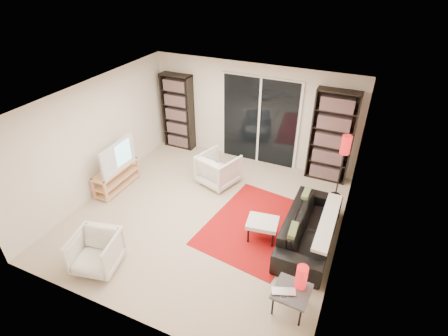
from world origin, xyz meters
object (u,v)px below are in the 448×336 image
Objects in this scene: side_table at (292,292)px; armchair_back at (218,169)px; bookshelf_left at (178,112)px; sofa at (310,228)px; floor_lamp at (345,151)px; bookshelf_right at (332,137)px; armchair_front at (96,252)px; tv_stand at (117,177)px; ottoman at (263,224)px.

armchair_back is at bearing 132.35° from side_table.
bookshelf_left is 0.93× the size of sofa.
floor_lamp is (4.20, -0.62, 0.12)m from bookshelf_left.
side_table is (0.18, -3.75, -0.69)m from bookshelf_right.
bookshelf_right is at bearing 3.19° from sofa.
bookshelf_right is 2.91× the size of armchair_front.
bookshelf_left is 1.65× the size of tv_stand.
armchair_back reaches higher than armchair_front.
side_table is (3.12, 0.49, 0.03)m from armchair_front.
bookshelf_right is at bearing -133.53° from armchair_back.
armchair_back is at bearing -151.27° from bookshelf_right.
side_table is at bearing 150.10° from armchair_back.
sofa is at bearing 92.30° from side_table.
sofa is at bearing -98.18° from floor_lamp.
side_table is (0.06, -1.53, 0.05)m from sofa.
armchair_front is 1.20× the size of ottoman.
armchair_back reaches higher than sofa.
bookshelf_left reaches higher than armchair_back.
armchair_front is (1.19, -1.99, 0.07)m from tv_stand.
ottoman is (2.26, 1.74, 0.02)m from armchair_front.
sofa is at bearing 21.13° from armchair_front.
bookshelf_right reaches higher than armchair_front.
bookshelf_left is 5.54m from side_table.
sofa reaches higher than ottoman.
armchair_front is at bearing -59.11° from tv_stand.
ottoman is at bearing 124.54° from side_table.
floor_lamp is (0.17, 3.13, 0.74)m from side_table.
bookshelf_left is at bearing -17.40° from armchair_back.
bookshelf_left reaches higher than ottoman.
sofa is 2.90× the size of armchair_front.
ottoman is 1.52m from side_table.
bookshelf_right is 3.82m from side_table.
floor_lamp is at bearing 35.50° from armchair_front.
armchair_back is 0.55× the size of floor_lamp.
ottoman is at bearing -105.29° from bookshelf_right.
ottoman is 1.14× the size of side_table.
bookshelf_right is 2.56m from armchair_back.
ottoman is (3.45, -0.25, 0.08)m from tv_stand.
armchair_back is 1.98m from ottoman.
armchair_front is (-3.05, -2.02, 0.02)m from sofa.
floor_lamp is (2.51, 0.57, 0.74)m from armchair_back.
armchair_front is at bearing -142.31° from ottoman.
bookshelf_right is 3.48× the size of ottoman.
armchair_front is 1.36× the size of side_table.
floor_lamp is (4.48, 1.64, 0.84)m from tv_stand.
armchair_front is 4.96m from floor_lamp.
armchair_front is (0.91, -4.25, -0.65)m from bookshelf_left.
floor_lamp reaches higher than armchair_front.
bookshelf_right is (3.85, -0.00, 0.07)m from bookshelf_left.
armchair_back is at bearing 28.59° from tv_stand.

